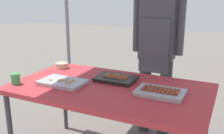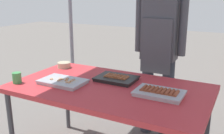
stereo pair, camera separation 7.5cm
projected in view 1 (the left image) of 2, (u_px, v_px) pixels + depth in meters
name	position (u px, v px, depth m)	size (l,w,h in m)	color
stall_table	(109.00, 92.00, 2.14)	(1.60, 0.90, 0.75)	#C63338
tray_grilled_sausages	(160.00, 92.00, 1.95)	(0.36, 0.24, 0.05)	#ADADB2
tray_meat_skewers	(62.00, 82.00, 2.17)	(0.38, 0.24, 0.04)	#ADADB2
tray_pork_links	(116.00, 78.00, 2.26)	(0.34, 0.25, 0.05)	black
condiment_bowl	(62.00, 65.00, 2.63)	(0.13, 0.13, 0.05)	#BFB28C
drink_cup_near_edge	(16.00, 79.00, 2.16)	(0.07, 0.07, 0.09)	#3F994C
vendor_woman	(157.00, 44.00, 2.62)	(0.52, 0.23, 1.65)	#333842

